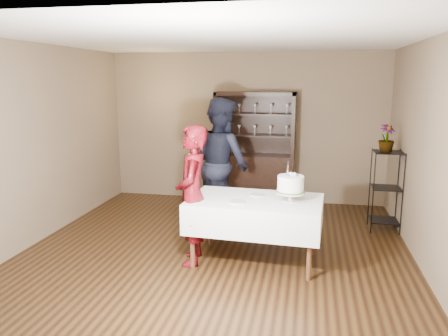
# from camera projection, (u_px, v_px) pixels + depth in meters

# --- Properties ---
(floor) EXTENTS (5.00, 5.00, 0.00)m
(floor) POSITION_uv_depth(u_px,v_px,m) (218.00, 248.00, 5.83)
(floor) COLOR black
(floor) RESTS_ON ground
(ceiling) EXTENTS (5.00, 5.00, 0.00)m
(ceiling) POSITION_uv_depth(u_px,v_px,m) (217.00, 38.00, 5.29)
(ceiling) COLOR white
(ceiling) RESTS_ON back_wall
(back_wall) EXTENTS (5.00, 0.02, 2.70)m
(back_wall) POSITION_uv_depth(u_px,v_px,m) (246.00, 128.00, 7.96)
(back_wall) COLOR brown
(back_wall) RESTS_ON floor
(wall_left) EXTENTS (0.02, 5.00, 2.70)m
(wall_left) POSITION_uv_depth(u_px,v_px,m) (41.00, 143.00, 6.03)
(wall_left) COLOR brown
(wall_left) RESTS_ON floor
(wall_right) EXTENTS (0.02, 5.00, 2.70)m
(wall_right) POSITION_uv_depth(u_px,v_px,m) (427.00, 155.00, 5.08)
(wall_right) COLOR brown
(wall_right) RESTS_ON floor
(china_hutch) EXTENTS (1.40, 0.48, 2.00)m
(china_hutch) POSITION_uv_depth(u_px,v_px,m) (255.00, 167.00, 7.82)
(china_hutch) COLOR black
(china_hutch) RESTS_ON floor
(plant_etagere) EXTENTS (0.42, 0.42, 1.20)m
(plant_etagere) POSITION_uv_depth(u_px,v_px,m) (386.00, 188.00, 6.42)
(plant_etagere) COLOR black
(plant_etagere) RESTS_ON floor
(cake_table) EXTENTS (1.64, 1.07, 0.80)m
(cake_table) POSITION_uv_depth(u_px,v_px,m) (255.00, 214.00, 5.31)
(cake_table) COLOR white
(cake_table) RESTS_ON floor
(woman) EXTENTS (0.51, 0.68, 1.69)m
(woman) POSITION_uv_depth(u_px,v_px,m) (192.00, 195.00, 5.24)
(woman) COLOR #3B0506
(woman) RESTS_ON floor
(man) EXTENTS (1.20, 1.20, 1.96)m
(man) POSITION_uv_depth(u_px,v_px,m) (222.00, 163.00, 6.54)
(man) COLOR black
(man) RESTS_ON floor
(cake) EXTENTS (0.39, 0.39, 0.48)m
(cake) POSITION_uv_depth(u_px,v_px,m) (291.00, 185.00, 5.15)
(cake) COLOR silver
(cake) RESTS_ON cake_table
(plate_near) EXTENTS (0.25, 0.25, 0.01)m
(plate_near) POSITION_uv_depth(u_px,v_px,m) (237.00, 202.00, 5.12)
(plate_near) COLOR silver
(plate_near) RESTS_ON cake_table
(plate_far) EXTENTS (0.18, 0.18, 0.01)m
(plate_far) POSITION_uv_depth(u_px,v_px,m) (257.00, 195.00, 5.43)
(plate_far) COLOR silver
(plate_far) RESTS_ON cake_table
(potted_plant) EXTENTS (0.30, 0.30, 0.40)m
(potted_plant) POSITION_uv_depth(u_px,v_px,m) (386.00, 138.00, 6.24)
(potted_plant) COLOR #487135
(potted_plant) RESTS_ON plant_etagere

